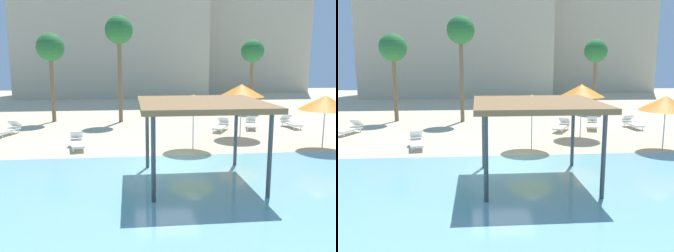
{
  "view_description": "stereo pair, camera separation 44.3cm",
  "coord_description": "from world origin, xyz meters",
  "views": [
    {
      "loc": [
        -1.43,
        -14.06,
        4.23
      ],
      "look_at": [
        0.31,
        2.0,
        1.3
      ],
      "focal_mm": 38.52,
      "sensor_mm": 36.0,
      "label": 1
    },
    {
      "loc": [
        -0.99,
        -14.1,
        4.23
      ],
      "look_at": [
        0.31,
        2.0,
        1.3
      ],
      "focal_mm": 38.52,
      "sensor_mm": 36.0,
      "label": 2
    }
  ],
  "objects": [
    {
      "name": "ground_plane",
      "position": [
        0.0,
        0.0,
        0.0
      ],
      "size": [
        80.0,
        80.0,
        0.0
      ],
      "primitive_type": "plane",
      "color": "beige"
    },
    {
      "name": "lagoon_water",
      "position": [
        0.0,
        -5.25,
        0.02
      ],
      "size": [
        44.0,
        13.5,
        0.04
      ],
      "primitive_type": "cube",
      "color": "#7AB7C1",
      "rests_on": "ground"
    },
    {
      "name": "shade_pavilion",
      "position": [
        1.03,
        -2.0,
        2.69
      ],
      "size": [
        4.27,
        4.27,
        2.87
      ],
      "color": "#42474C",
      "rests_on": "ground"
    },
    {
      "name": "beach_umbrella_yellow_0",
      "position": [
        1.6,
        2.7,
        2.35
      ],
      "size": [
        2.27,
        2.27,
        2.67
      ],
      "color": "silver",
      "rests_on": "ground"
    },
    {
      "name": "beach_umbrella_orange_2",
      "position": [
        4.74,
        5.23,
        2.63
      ],
      "size": [
        2.46,
        2.46,
        2.97
      ],
      "color": "silver",
      "rests_on": "ground"
    },
    {
      "name": "beach_umbrella_orange_3",
      "position": [
        7.89,
        2.13,
        2.26
      ],
      "size": [
        2.49,
        2.49,
        2.6
      ],
      "color": "silver",
      "rests_on": "ground"
    },
    {
      "name": "lounge_chair_0",
      "position": [
        6.22,
        7.7,
        0.33
      ],
      "size": [
        1.13,
        1.99,
        0.74
      ],
      "rotation": [
        0.0,
        0.0,
        -1.87
      ],
      "color": "white",
      "rests_on": "ground"
    },
    {
      "name": "lounge_chair_1",
      "position": [
        -4.0,
        3.54,
        0.33
      ],
      "size": [
        0.93,
        1.97,
        0.74
      ],
      "rotation": [
        0.0,
        0.0,
        -1.39
      ],
      "color": "white",
      "rests_on": "ground"
    },
    {
      "name": "lounge_chair_2",
      "position": [
        -8.41,
        7.32,
        0.33
      ],
      "size": [
        1.2,
        1.99,
        0.74
      ],
      "rotation": [
        0.0,
        0.0,
        -1.91
      ],
      "color": "white",
      "rests_on": "ground"
    },
    {
      "name": "lounge_chair_3",
      "position": [
        4.17,
        7.22,
        0.33
      ],
      "size": [
        1.44,
        1.95,
        0.74
      ],
      "rotation": [
        0.0,
        0.0,
        -2.07
      ],
      "color": "white",
      "rests_on": "ground"
    },
    {
      "name": "lounge_chair_4",
      "position": [
        8.88,
        7.86,
        0.33
      ],
      "size": [
        0.77,
        1.94,
        0.74
      ],
      "rotation": [
        0.0,
        0.0,
        -1.48
      ],
      "color": "white",
      "rests_on": "ground"
    },
    {
      "name": "palm_tree_0",
      "position": [
        -2.03,
        11.16,
        6.08
      ],
      "size": [
        1.9,
        1.9,
        7.24
      ],
      "color": "brown",
      "rests_on": "ground"
    },
    {
      "name": "palm_tree_1",
      "position": [
        8.85,
        15.53,
        4.9
      ],
      "size": [
        1.9,
        1.9,
        5.99
      ],
      "color": "brown",
      "rests_on": "ground"
    },
    {
      "name": "palm_tree_2",
      "position": [
        -6.71,
        11.75,
        5.0
      ],
      "size": [
        1.9,
        1.9,
        6.09
      ],
      "color": "brown",
      "rests_on": "ground"
    },
    {
      "name": "hotel_block_0",
      "position": [
        -3.21,
        31.61,
        10.19
      ],
      "size": [
        21.86,
        9.72,
        20.38
      ],
      "primitive_type": "cube",
      "color": "beige",
      "rests_on": "ground"
    },
    {
      "name": "hotel_block_1",
      "position": [
        14.49,
        36.87,
        9.17
      ],
      "size": [
        16.64,
        8.34,
        18.33
      ],
      "primitive_type": "cube",
      "color": "beige",
      "rests_on": "ground"
    }
  ]
}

